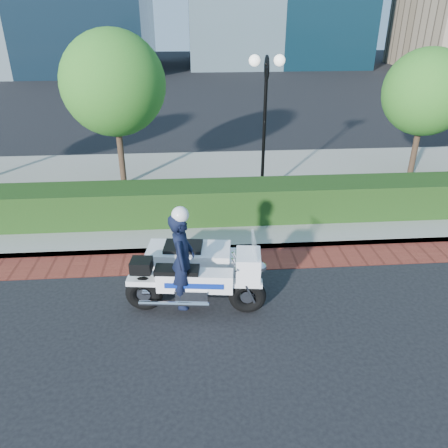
{
  "coord_description": "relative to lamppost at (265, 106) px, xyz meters",
  "views": [
    {
      "loc": [
        -1.18,
        -7.58,
        5.49
      ],
      "look_at": [
        -0.49,
        1.48,
        1.0
      ],
      "focal_mm": 35.0,
      "sensor_mm": 36.0,
      "label": 1
    }
  ],
  "objects": [
    {
      "name": "brick_strip",
      "position": [
        -1.0,
        -3.7,
        -2.95
      ],
      "size": [
        60.0,
        1.0,
        0.01
      ],
      "primitive_type": "cube",
      "color": "maroon",
      "rests_on": "ground"
    },
    {
      "name": "ground",
      "position": [
        -1.0,
        -5.2,
        -2.96
      ],
      "size": [
        120.0,
        120.0,
        0.0
      ],
      "primitive_type": "plane",
      "color": "black",
      "rests_on": "ground"
    },
    {
      "name": "tree_b",
      "position": [
        -4.5,
        1.3,
        0.48
      ],
      "size": [
        3.2,
        3.2,
        4.89
      ],
      "color": "#332319",
      "rests_on": "sidewalk"
    },
    {
      "name": "lamppost",
      "position": [
        0.0,
        0.0,
        0.0
      ],
      "size": [
        1.02,
        0.7,
        4.21
      ],
      "color": "black",
      "rests_on": "sidewalk"
    },
    {
      "name": "hedge_main",
      "position": [
        -1.0,
        -1.6,
        -2.31
      ],
      "size": [
        18.0,
        1.2,
        1.0
      ],
      "primitive_type": "cube",
      "color": "#113311",
      "rests_on": "sidewalk"
    },
    {
      "name": "police_motorcycle",
      "position": [
        -2.27,
        -5.18,
        -2.18
      ],
      "size": [
        2.83,
        2.14,
        2.29
      ],
      "rotation": [
        0.0,
        0.0,
        -0.12
      ],
      "color": "black",
      "rests_on": "ground"
    },
    {
      "name": "tree_c",
      "position": [
        5.5,
        1.3,
        0.09
      ],
      "size": [
        2.8,
        2.8,
        4.3
      ],
      "color": "#332319",
      "rests_on": "sidewalk"
    },
    {
      "name": "sidewalk",
      "position": [
        -1.0,
        0.8,
        -2.88
      ],
      "size": [
        60.0,
        8.0,
        0.15
      ],
      "primitive_type": "cube",
      "color": "gray",
      "rests_on": "ground"
    }
  ]
}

